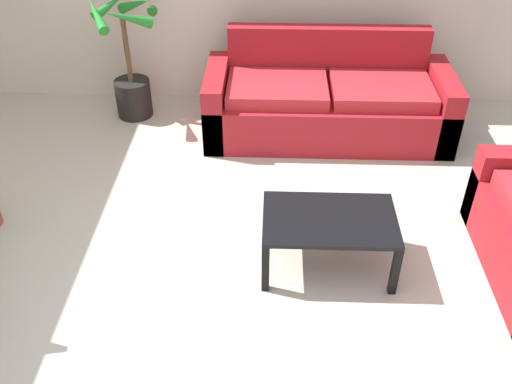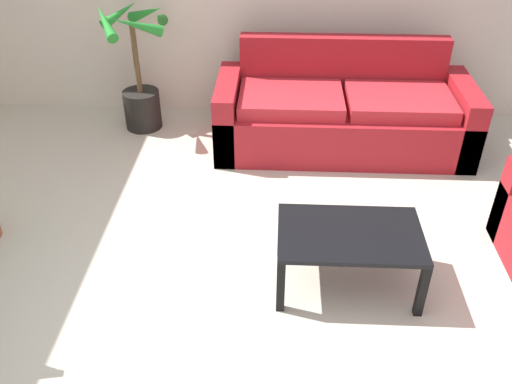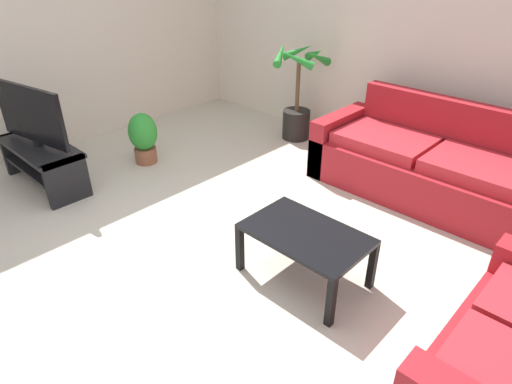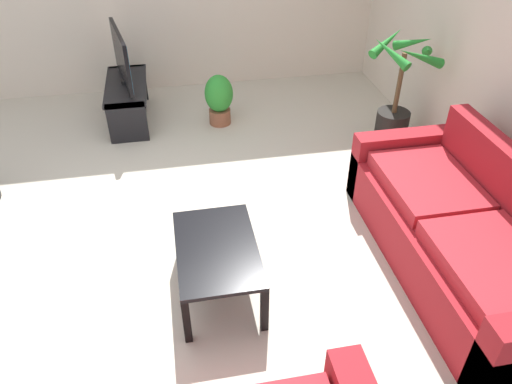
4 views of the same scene
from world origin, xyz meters
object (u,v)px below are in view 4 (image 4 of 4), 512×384
tv_stand (128,96)px  coffee_table (217,253)px  couch_main (463,237)px  potted_palm (396,103)px  potted_plant_small (219,98)px  tv (121,56)px

tv_stand → coffee_table: bearing=13.4°
couch_main → coffee_table: 1.82m
couch_main → coffee_table: size_ratio=2.52×
potted_palm → potted_plant_small: (-0.80, -1.74, -0.16)m
coffee_table → potted_palm: (-1.75, 2.08, 0.12)m
tv → potted_plant_small: (0.29, 1.01, -0.45)m
tv → potted_plant_small: size_ratio=1.69×
couch_main → potted_plant_small: bearing=-150.9°
tv → coffee_table: size_ratio=1.12×
couch_main → tv_stand: size_ratio=2.02×
tv_stand → tv: size_ratio=1.12×
couch_main → tv: (-2.95, -2.49, 0.46)m
tv_stand → tv: (-0.00, 0.00, 0.47)m
couch_main → tv: 3.89m
tv → coffee_table: bearing=13.4°
couch_main → potted_palm: potted_palm is taller
couch_main → tv: bearing=-139.8°
tv → potted_palm: bearing=68.5°
tv → potted_palm: 2.98m
tv_stand → potted_palm: (1.08, 2.76, 0.18)m
coffee_table → tv: bearing=-166.6°
tv → coffee_table: (2.84, 0.67, -0.41)m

